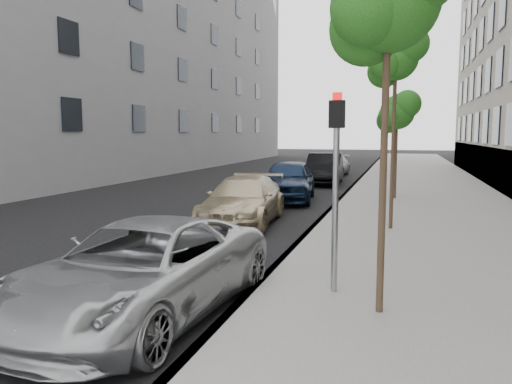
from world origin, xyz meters
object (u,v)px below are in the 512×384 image
at_px(signal_pole, 336,169).
at_px(sedan_blue, 288,180).
at_px(minivan, 143,269).
at_px(sedan_black, 325,169).
at_px(suv, 243,201).
at_px(tree_near, 390,1).
at_px(tree_far, 398,112).
at_px(tree_mid, 397,59).
at_px(sedan_rear, 332,165).

bearing_deg(signal_pole, sedan_blue, 104.87).
height_order(minivan, sedan_black, sedan_black).
height_order(signal_pole, suv, signal_pole).
bearing_deg(signal_pole, minivan, -151.38).
height_order(tree_near, signal_pole, tree_near).
height_order(minivan, suv, suv).
xyz_separation_m(tree_far, sedan_blue, (-4.08, -0.87, -2.63)).
height_order(tree_mid, minivan, tree_mid).
bearing_deg(tree_mid, tree_near, -90.00).
height_order(tree_near, tree_mid, tree_mid).
height_order(minivan, sedan_rear, minivan).
bearing_deg(suv, sedan_rear, 84.94).
distance_m(tree_near, sedan_blue, 13.28).
bearing_deg(tree_mid, sedan_blue, 125.91).
bearing_deg(sedan_rear, tree_mid, -75.79).
distance_m(suv, sedan_black, 12.36).
height_order(signal_pole, minivan, signal_pole).
xyz_separation_m(tree_near, sedan_blue, (-4.08, 12.13, -3.56)).
xyz_separation_m(tree_far, suv, (-4.22, -6.24, -2.76)).
distance_m(tree_near, tree_far, 13.03).
bearing_deg(tree_near, sedan_black, 100.93).
distance_m(tree_near, suv, 8.78).
bearing_deg(sedan_blue, sedan_black, 79.84).
height_order(tree_mid, sedan_blue, tree_mid).
distance_m(tree_far, signal_pole, 12.36).
bearing_deg(sedan_rear, tree_near, -79.08).
distance_m(signal_pole, minivan, 3.27).
xyz_separation_m(tree_mid, sedan_black, (-3.69, 12.61, -3.73)).
height_order(tree_mid, sedan_rear, tree_mid).
xyz_separation_m(minivan, sedan_black, (-0.36, 19.84, 0.12)).
height_order(tree_far, sedan_rear, tree_far).
distance_m(signal_pole, sedan_blue, 11.93).
bearing_deg(tree_far, sedan_blue, -167.95).
relative_size(signal_pole, minivan, 0.63).
height_order(minivan, sedan_blue, sedan_blue).
bearing_deg(sedan_rear, sedan_blue, -88.72).
bearing_deg(tree_far, tree_mid, -90.00).
bearing_deg(tree_near, minivan, -167.53).
bearing_deg(suv, sedan_blue, 84.10).
xyz_separation_m(tree_mid, sedan_rear, (-4.01, 17.90, -3.89)).
height_order(tree_mid, tree_far, tree_mid).
height_order(tree_near, sedan_black, tree_near).
height_order(tree_near, sedan_rear, tree_near).
height_order(suv, sedan_black, sedan_black).
distance_m(tree_mid, sedan_blue, 7.88).
bearing_deg(sedan_blue, tree_mid, -61.09).
xyz_separation_m(sedan_blue, sedan_black, (0.39, 6.98, -0.01)).
bearing_deg(signal_pole, sedan_rear, 96.47).
bearing_deg(signal_pole, tree_near, -45.36).
xyz_separation_m(tree_near, signal_pole, (-0.77, 0.74, -2.28)).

